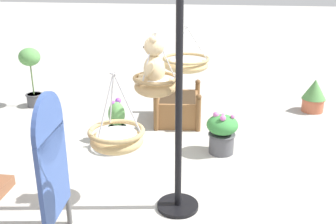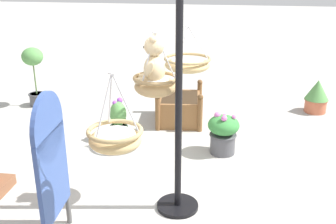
% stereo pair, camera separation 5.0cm
% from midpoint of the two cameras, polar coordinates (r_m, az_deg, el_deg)
% --- Properties ---
extents(ground_plane, '(40.00, 40.00, 0.00)m').
position_cam_midpoint_polar(ground_plane, '(4.54, 0.74, -12.45)').
color(ground_plane, '#ADAAA3').
extents(display_pole_central, '(0.44, 0.44, 2.53)m').
position_cam_midpoint_polar(display_pole_central, '(4.05, 1.13, -3.87)').
color(display_pole_central, black).
rests_on(display_pole_central, ground).
extents(hanging_basket_with_teddy, '(0.45, 0.45, 0.64)m').
position_cam_midpoint_polar(hanging_basket_with_teddy, '(4.04, -2.11, 3.85)').
color(hanging_basket_with_teddy, tan).
extents(teddy_bear, '(0.34, 0.32, 0.50)m').
position_cam_midpoint_polar(teddy_bear, '(3.99, -2.49, 6.84)').
color(teddy_bear, '#D1B789').
extents(hanging_basket_left_high, '(0.44, 0.44, 0.63)m').
position_cam_midpoint_polar(hanging_basket_left_high, '(3.15, -7.69, -3.66)').
color(hanging_basket_left_high, tan).
extents(hanging_basket_right_low, '(0.61, 0.61, 0.60)m').
position_cam_midpoint_polar(hanging_basket_right_low, '(5.34, 2.27, 6.82)').
color(hanging_basket_right_low, tan).
extents(wooden_planter_box, '(0.92, 0.79, 0.59)m').
position_cam_midpoint_polar(wooden_planter_box, '(6.54, 1.17, 0.63)').
color(wooden_planter_box, olive).
rests_on(wooden_planter_box, ground).
extents(potted_plant_fern_front, '(0.26, 0.26, 0.63)m').
position_cam_midpoint_polar(potted_plant_fern_front, '(5.86, -7.45, -1.30)').
color(potted_plant_fern_front, '#2D5638').
rests_on(potted_plant_fern_front, ground).
extents(potted_plant_flowering_red, '(0.42, 0.42, 0.59)m').
position_cam_midpoint_polar(potted_plant_flowering_red, '(5.49, 7.34, -2.83)').
color(potted_plant_flowering_red, '#4C4C51').
rests_on(potted_plant_flowering_red, ground).
extents(potted_plant_tall_leafy, '(0.40, 0.40, 0.57)m').
position_cam_midpoint_polar(potted_plant_tall_leafy, '(7.37, 19.68, 2.25)').
color(potted_plant_tall_leafy, '#BC6042').
rests_on(potted_plant_tall_leafy, ground).
extents(potted_plant_conical_shrub, '(0.37, 0.37, 1.05)m').
position_cam_midpoint_polar(potted_plant_conical_shrub, '(7.49, -18.89, 5.47)').
color(potted_plant_conical_shrub, '#4C4C51').
rests_on(potted_plant_conical_shrub, ground).
extents(display_sign_board, '(0.62, 0.07, 1.47)m').
position_cam_midpoint_polar(display_sign_board, '(3.67, -16.44, -6.27)').
color(display_sign_board, '#334C8C').
rests_on(display_sign_board, ground).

